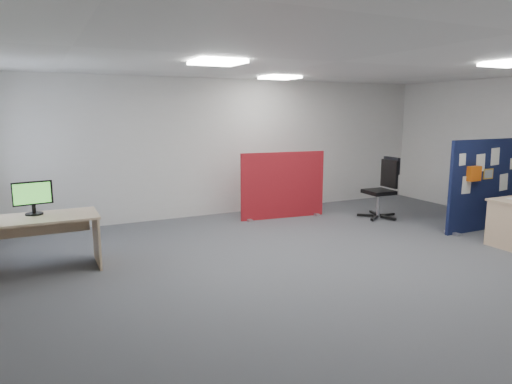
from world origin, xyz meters
name	(u,v)px	position (x,y,z in m)	size (l,w,h in m)	color
floor	(333,261)	(0.00, 0.00, 0.00)	(9.00, 9.00, 0.00)	#55585D
ceiling	(340,62)	(0.00, 0.00, 2.70)	(9.00, 7.00, 0.02)	white
wall_back	(234,147)	(0.00, 3.50, 1.35)	(9.00, 0.02, 2.70)	silver
ceiling_lights	(331,69)	(0.33, 0.67, 2.67)	(4.10, 4.10, 0.04)	white
navy_divider	(489,185)	(3.46, 0.28, 0.80)	(1.93, 0.30, 1.60)	#0E1136
red_divider	(283,186)	(0.66, 2.62, 0.64)	(1.72, 0.30, 1.29)	maroon
second_desk	(38,230)	(-3.68, 1.40, 0.55)	(1.49, 0.74, 0.73)	tan
monitor_second	(33,197)	(-3.70, 1.52, 0.97)	(0.49, 0.22, 0.44)	black
office_chair	(384,184)	(2.45, 1.79, 0.66)	(0.75, 0.77, 1.16)	black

